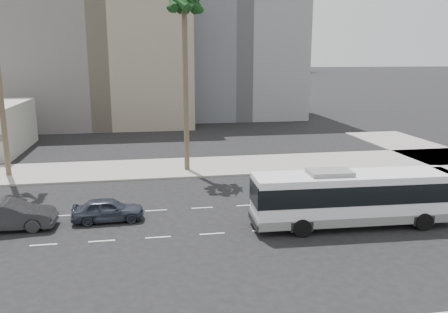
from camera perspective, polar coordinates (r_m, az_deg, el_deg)
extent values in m
plane|color=black|center=(26.45, 5.03, -9.20)|extent=(700.00, 700.00, 0.00)
cube|color=gray|center=(40.92, -0.48, -1.17)|extent=(120.00, 7.00, 0.15)
cube|color=slate|center=(68.96, -14.74, 11.51)|extent=(24.00, 18.00, 18.00)
cube|color=slate|center=(77.15, 1.02, 14.95)|extent=(20.00, 20.00, 26.00)
cube|color=beige|center=(274.03, -9.17, 14.96)|extent=(42.00, 42.00, 44.00)
cube|color=slate|center=(260.11, 1.74, 18.12)|extent=(26.00, 26.00, 70.00)
cube|color=slate|center=(294.53, 5.50, 16.44)|extent=(22.00, 22.00, 60.00)
cube|color=white|center=(27.57, 15.89, -4.73)|extent=(11.82, 2.98, 2.63)
cube|color=black|center=(27.47, 15.94, -4.02)|extent=(11.88, 3.05, 1.11)
cube|color=slate|center=(27.93, 15.75, -7.01)|extent=(11.84, 3.02, 0.51)
cube|color=slate|center=(26.58, 13.12, -2.04)|extent=(2.48, 1.70, 0.30)
cube|color=#262628|center=(30.08, 25.64, -1.77)|extent=(0.67, 1.84, 0.30)
cylinder|color=black|center=(28.73, 23.67, -7.39)|extent=(1.01, 0.30, 1.01)
cylinder|color=black|center=(30.79, 21.04, -5.85)|extent=(1.01, 0.30, 1.01)
cylinder|color=black|center=(25.59, 9.92, -8.90)|extent=(1.01, 0.30, 1.01)
cylinder|color=black|center=(27.88, 8.14, -7.02)|extent=(1.01, 0.30, 1.01)
imported|color=#2E333F|center=(28.43, -14.30, -6.44)|extent=(1.79, 4.26, 1.44)
imported|color=#28282B|center=(28.97, -25.36, -6.66)|extent=(1.89, 5.21, 1.71)
cylinder|color=brown|center=(38.42, -4.80, 8.11)|extent=(0.38, 0.38, 13.66)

